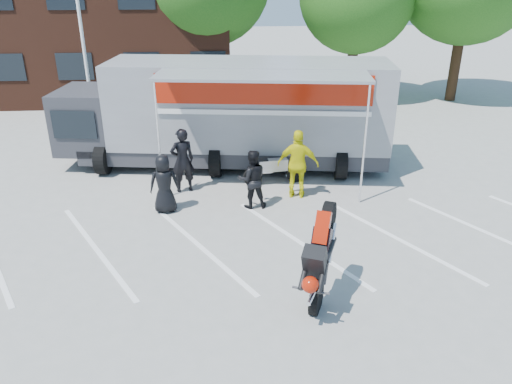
{
  "coord_description": "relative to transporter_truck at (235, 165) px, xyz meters",
  "views": [
    {
      "loc": [
        -1.65,
        -9.4,
        6.03
      ],
      "look_at": [
        -0.82,
        1.11,
        1.3
      ],
      "focal_mm": 35.0,
      "sensor_mm": 36.0,
      "label": 1
    }
  ],
  "objects": [
    {
      "name": "ground",
      "position": [
        1.13,
        -6.3,
        0.0
      ],
      "size": [
        100.0,
        100.0,
        0.0
      ],
      "primitive_type": "plane",
      "color": "#989893",
      "rests_on": "ground"
    },
    {
      "name": "parking_bay_lines",
      "position": [
        1.13,
        -5.3,
        0.01
      ],
      "size": [
        18.09,
        13.33,
        0.01
      ],
      "primitive_type": "cube",
      "rotation": [
        0.0,
        0.0,
        0.52
      ],
      "color": "white",
      "rests_on": "ground"
    },
    {
      "name": "office_building",
      "position": [
        -8.87,
        11.7,
        3.5
      ],
      "size": [
        18.0,
        8.0,
        7.0
      ],
      "primitive_type": "cube",
      "color": "#482317",
      "rests_on": "ground"
    },
    {
      "name": "transporter_truck",
      "position": [
        0.0,
        0.0,
        0.0
      ],
      "size": [
        11.34,
        6.58,
        3.42
      ],
      "primitive_type": null,
      "rotation": [
        0.0,
        0.0,
        -0.14
      ],
      "color": "gray",
      "rests_on": "ground"
    },
    {
      "name": "parked_motorcycle",
      "position": [
        1.14,
        -1.72,
        0.0
      ],
      "size": [
        2.03,
        0.93,
        1.02
      ],
      "primitive_type": null,
      "rotation": [
        0.0,
        0.0,
        1.72
      ],
      "color": "#B5B5BA",
      "rests_on": "ground"
    },
    {
      "name": "stunt_bike_rider",
      "position": [
        1.52,
        -7.34,
        0.0
      ],
      "size": [
        1.55,
        2.06,
        2.19
      ],
      "primitive_type": null,
      "rotation": [
        0.0,
        0.0,
        -0.41
      ],
      "color": "black",
      "rests_on": "ground"
    },
    {
      "name": "spectator_leather_a",
      "position": [
        -1.99,
        -3.37,
        0.81
      ],
      "size": [
        0.82,
        0.57,
        1.61
      ],
      "primitive_type": "imported",
      "rotation": [
        0.0,
        0.0,
        3.21
      ],
      "color": "black",
      "rests_on": "ground"
    },
    {
      "name": "spectator_leather_b",
      "position": [
        -1.58,
        -2.03,
        0.96
      ],
      "size": [
        0.8,
        0.65,
        1.91
      ],
      "primitive_type": "imported",
      "rotation": [
        0.0,
        0.0,
        3.45
      ],
      "color": "black",
      "rests_on": "ground"
    },
    {
      "name": "spectator_leather_c",
      "position": [
        0.36,
        -3.28,
        0.82
      ],
      "size": [
        0.85,
        0.69,
        1.65
      ],
      "primitive_type": "imported",
      "rotation": [
        0.0,
        0.0,
        3.23
      ],
      "color": "black",
      "rests_on": "ground"
    },
    {
      "name": "spectator_hivis",
      "position": [
        1.7,
        -2.71,
        0.99
      ],
      "size": [
        1.24,
        0.72,
        1.99
      ],
      "primitive_type": "imported",
      "rotation": [
        0.0,
        0.0,
        2.93
      ],
      "color": "yellow",
      "rests_on": "ground"
    }
  ]
}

